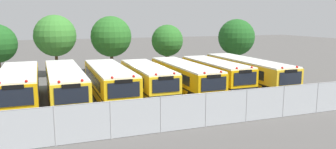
{
  "coord_description": "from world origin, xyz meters",
  "views": [
    {
      "loc": [
        -7.68,
        -25.31,
        6.22
      ],
      "look_at": [
        1.79,
        0.0,
        1.6
      ],
      "focal_mm": 35.01,
      "sensor_mm": 36.0,
      "label": 1
    }
  ],
  "objects_px": {
    "school_bus_5": "(215,74)",
    "tree_4": "(238,37)",
    "school_bus_3": "(147,79)",
    "school_bus_2": "(109,81)",
    "tree_2": "(110,36)",
    "tree_3": "(167,41)",
    "school_bus_6": "(247,71)",
    "school_bus_4": "(184,76)",
    "school_bus_0": "(19,87)",
    "school_bus_1": "(65,84)",
    "tree_1": "(54,36)"
  },
  "relations": [
    {
      "from": "school_bus_1",
      "to": "school_bus_0",
      "type": "bearing_deg",
      "value": 4.14
    },
    {
      "from": "school_bus_4",
      "to": "school_bus_6",
      "type": "distance_m",
      "value": 6.46
    },
    {
      "from": "school_bus_6",
      "to": "tree_1",
      "type": "xyz_separation_m",
      "value": [
        -16.49,
        11.83,
        2.99
      ]
    },
    {
      "from": "school_bus_5",
      "to": "school_bus_2",
      "type": "bearing_deg",
      "value": 2.09
    },
    {
      "from": "school_bus_0",
      "to": "school_bus_6",
      "type": "bearing_deg",
      "value": -179.9
    },
    {
      "from": "school_bus_5",
      "to": "tree_2",
      "type": "bearing_deg",
      "value": -57.71
    },
    {
      "from": "school_bus_5",
      "to": "tree_4",
      "type": "bearing_deg",
      "value": -129.82
    },
    {
      "from": "tree_1",
      "to": "school_bus_6",
      "type": "bearing_deg",
      "value": -35.66
    },
    {
      "from": "school_bus_0",
      "to": "school_bus_3",
      "type": "bearing_deg",
      "value": -178.87
    },
    {
      "from": "school_bus_2",
      "to": "tree_2",
      "type": "bearing_deg",
      "value": -101.42
    },
    {
      "from": "tree_1",
      "to": "tree_3",
      "type": "height_order",
      "value": "tree_1"
    },
    {
      "from": "school_bus_1",
      "to": "tree_3",
      "type": "distance_m",
      "value": 15.42
    },
    {
      "from": "school_bus_5",
      "to": "tree_3",
      "type": "xyz_separation_m",
      "value": [
        -1.1,
        9.5,
        2.3
      ]
    },
    {
      "from": "school_bus_1",
      "to": "tree_3",
      "type": "height_order",
      "value": "tree_3"
    },
    {
      "from": "school_bus_2",
      "to": "school_bus_6",
      "type": "distance_m",
      "value": 12.84
    },
    {
      "from": "school_bus_3",
      "to": "tree_4",
      "type": "distance_m",
      "value": 19.38
    },
    {
      "from": "school_bus_4",
      "to": "school_bus_5",
      "type": "relative_size",
      "value": 1.12
    },
    {
      "from": "school_bus_5",
      "to": "school_bus_3",
      "type": "bearing_deg",
      "value": 1.04
    },
    {
      "from": "school_bus_1",
      "to": "school_bus_4",
      "type": "distance_m",
      "value": 9.7
    },
    {
      "from": "school_bus_1",
      "to": "school_bus_4",
      "type": "xyz_separation_m",
      "value": [
        9.7,
        -0.15,
        -0.04
      ]
    },
    {
      "from": "school_bus_3",
      "to": "school_bus_1",
      "type": "bearing_deg",
      "value": 1.44
    },
    {
      "from": "school_bus_4",
      "to": "tree_2",
      "type": "relative_size",
      "value": 1.64
    },
    {
      "from": "school_bus_0",
      "to": "tree_4",
      "type": "bearing_deg",
      "value": -156.31
    },
    {
      "from": "school_bus_3",
      "to": "school_bus_5",
      "type": "bearing_deg",
      "value": -178.09
    },
    {
      "from": "school_bus_4",
      "to": "tree_2",
      "type": "xyz_separation_m",
      "value": [
        -4.01,
        11.69,
        2.97
      ]
    },
    {
      "from": "tree_3",
      "to": "tree_4",
      "type": "bearing_deg",
      "value": 8.77
    },
    {
      "from": "school_bus_3",
      "to": "school_bus_2",
      "type": "bearing_deg",
      "value": 5.06
    },
    {
      "from": "tree_3",
      "to": "tree_4",
      "type": "distance_m",
      "value": 10.46
    },
    {
      "from": "tree_1",
      "to": "school_bus_3",
      "type": "bearing_deg",
      "value": -60.01
    },
    {
      "from": "school_bus_0",
      "to": "tree_3",
      "type": "xyz_separation_m",
      "value": [
        14.89,
        9.96,
        2.23
      ]
    },
    {
      "from": "school_bus_6",
      "to": "school_bus_4",
      "type": "bearing_deg",
      "value": 2.29
    },
    {
      "from": "school_bus_0",
      "to": "tree_2",
      "type": "height_order",
      "value": "tree_2"
    },
    {
      "from": "tree_4",
      "to": "tree_3",
      "type": "bearing_deg",
      "value": -171.23
    },
    {
      "from": "school_bus_1",
      "to": "school_bus_6",
      "type": "relative_size",
      "value": 1.0
    },
    {
      "from": "school_bus_0",
      "to": "tree_2",
      "type": "xyz_separation_m",
      "value": [
        8.81,
        11.81,
        2.89
      ]
    },
    {
      "from": "tree_3",
      "to": "tree_2",
      "type": "bearing_deg",
      "value": 163.04
    },
    {
      "from": "school_bus_3",
      "to": "school_bus_5",
      "type": "height_order",
      "value": "school_bus_5"
    },
    {
      "from": "school_bus_2",
      "to": "school_bus_5",
      "type": "xyz_separation_m",
      "value": [
        9.55,
        0.36,
        -0.02
      ]
    },
    {
      "from": "school_bus_3",
      "to": "school_bus_4",
      "type": "relative_size",
      "value": 0.89
    },
    {
      "from": "tree_1",
      "to": "tree_4",
      "type": "xyz_separation_m",
      "value": [
        22.44,
        -0.62,
        -0.53
      ]
    },
    {
      "from": "school_bus_2",
      "to": "tree_1",
      "type": "distance_m",
      "value": 12.96
    },
    {
      "from": "school_bus_5",
      "to": "school_bus_6",
      "type": "distance_m",
      "value": 3.29
    },
    {
      "from": "school_bus_2",
      "to": "school_bus_0",
      "type": "bearing_deg",
      "value": 0.99
    },
    {
      "from": "school_bus_0",
      "to": "tree_3",
      "type": "distance_m",
      "value": 18.05
    },
    {
      "from": "tree_4",
      "to": "school_bus_1",
      "type": "bearing_deg",
      "value": -152.97
    },
    {
      "from": "school_bus_4",
      "to": "tree_2",
      "type": "height_order",
      "value": "tree_2"
    },
    {
      "from": "tree_4",
      "to": "school_bus_3",
      "type": "bearing_deg",
      "value": -144.32
    },
    {
      "from": "school_bus_6",
      "to": "tree_2",
      "type": "height_order",
      "value": "tree_2"
    },
    {
      "from": "school_bus_1",
      "to": "school_bus_6",
      "type": "xyz_separation_m",
      "value": [
        16.16,
        0.07,
        -0.01
      ]
    },
    {
      "from": "tree_3",
      "to": "school_bus_5",
      "type": "bearing_deg",
      "value": -83.39
    }
  ]
}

